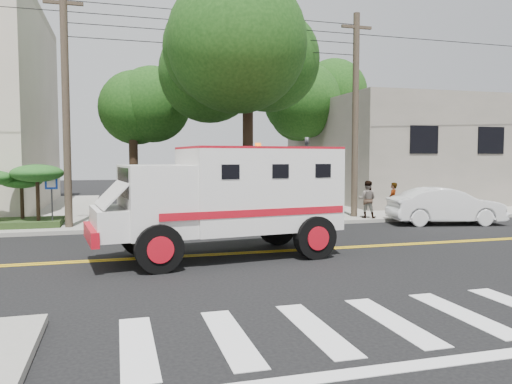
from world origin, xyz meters
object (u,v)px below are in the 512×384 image
object	(u,v)px
armored_truck	(229,194)
pedestrian_a	(393,200)
parked_sedan	(446,206)
pedestrian_b	(367,199)

from	to	relation	value
armored_truck	pedestrian_a	size ratio (longest dim) A/B	4.59
parked_sedan	pedestrian_b	size ratio (longest dim) A/B	2.85
pedestrian_b	pedestrian_a	bearing A→B (deg)	-145.96
parked_sedan	pedestrian_a	distance (m)	2.23
pedestrian_a	parked_sedan	bearing A→B (deg)	86.89
armored_truck	parked_sedan	bearing A→B (deg)	15.04
pedestrian_a	pedestrian_b	size ratio (longest dim) A/B	0.94
armored_truck	pedestrian_b	distance (m)	9.49
armored_truck	parked_sedan	size ratio (longest dim) A/B	1.52
armored_truck	parked_sedan	world-z (taller)	armored_truck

